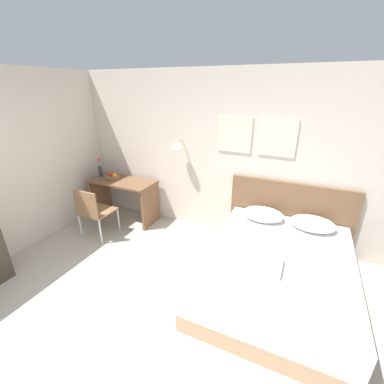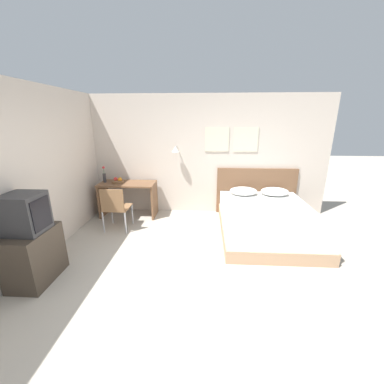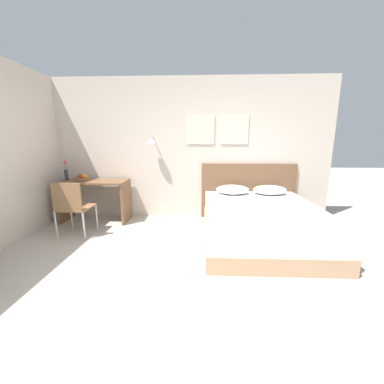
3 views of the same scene
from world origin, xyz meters
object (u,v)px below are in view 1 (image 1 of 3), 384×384
Objects in this scene: fruit_bowl at (113,177)px; flower_vase at (100,170)px; headboard at (288,215)px; desk at (124,192)px; pillow_left at (263,214)px; bed at (276,272)px; pillow_right at (312,224)px; desk_chair at (93,210)px; folded_towel_near_foot at (265,264)px.

flower_vase is at bearing 176.33° from fruit_bowl.
desk is (-2.90, -0.32, 0.01)m from headboard.
pillow_left is 2.78m from fruit_bowl.
bed is at bearing -66.70° from pillow_left.
flower_vase reaches higher than pillow_right.
desk_chair is 3.28× the size of fruit_bowl.
desk is 0.63m from flower_vase.
pillow_right is at bearing -41.62° from headboard.
fruit_bowl reaches higher than desk.
folded_towel_near_foot is at bearing -94.36° from headboard.
bed is 2.92m from desk_chair.
headboard is at bearing 20.58° from desk_chair.
pillow_right is at bearing 66.70° from bed.
bed is 1.17× the size of headboard.
desk_chair is at bearing -179.73° from bed.
bed is 3.01m from desk.
flower_vase is at bearing -174.86° from headboard.
flower_vase is at bearing 167.24° from bed.
bed is 1.11m from headboard.
desk_chair is (-2.91, -1.09, -0.01)m from headboard.
folded_towel_near_foot is 2.82m from desk_chair.
flower_vase reaches higher than desk_chair.
fruit_bowl is (-3.45, -0.03, 0.19)m from pillow_right.
fruit_bowl reaches higher than pillow_right.
headboard is 4.95× the size of flower_vase.
desk is at bearing -1.17° from flower_vase.
desk is at bearing 165.28° from bed.
folded_towel_near_foot is at bearing -6.13° from desk_chair.
pillow_left is 0.67× the size of desk_chair.
desk_chair is at bearing -159.42° from headboard.
pillow_right is 3.76m from flower_vase.
folded_towel_near_foot is at bearing -111.99° from pillow_right.
folded_towel_near_foot is (-0.11, -1.39, 0.04)m from headboard.
desk_chair is at bearing 173.87° from folded_towel_near_foot.
flower_vase reaches higher than headboard.
pillow_right is 0.67× the size of desk_chair.
pillow_right is 1.18m from folded_towel_near_foot.
flower_vase is (-3.31, 1.09, 0.34)m from folded_towel_near_foot.
desk_chair is at bearing -166.25° from pillow_right.
desk reaches higher than bed.
bed is 2.38× the size of desk_chair.
headboard is at bearing 41.62° from pillow_left.
fruit_bowl is at bearing -3.67° from flower_vase.
folded_towel_near_foot is 1.31× the size of fruit_bowl.
fruit_bowl is (-3.00, 1.07, 0.24)m from folded_towel_near_foot.
folded_towel_near_foot is (-0.44, -1.10, -0.05)m from pillow_right.
pillow_left is at bearing 17.15° from desk_chair.
desk_chair is 0.84m from fruit_bowl.
headboard reaches higher than pillow_right.
headboard reaches higher than pillow_left.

